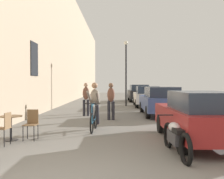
{
  "coord_description": "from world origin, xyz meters",
  "views": [
    {
      "loc": [
        0.93,
        -3.85,
        1.66
      ],
      "look_at": [
        0.64,
        17.35,
        1.19
      ],
      "focal_mm": 41.16,
      "sensor_mm": 36.0,
      "label": 1
    }
  ],
  "objects_px": {
    "parked_car_third": "(147,96)",
    "parked_motorcycle": "(176,137)",
    "parked_car_nearest": "(198,116)",
    "parked_car_second": "(160,101)",
    "cafe_chair_mid_toward_street": "(32,122)",
    "parked_car_fourth": "(138,93)",
    "cafe_chair_mid_toward_wall": "(4,126)",
    "pedestrian_far": "(111,96)",
    "cyclist_on_bicycle": "(94,108)",
    "street_lamp": "(126,65)",
    "pedestrian_near": "(111,99)",
    "pedestrian_mid": "(86,97)",
    "cafe_table_mid": "(11,123)"
  },
  "relations": [
    {
      "from": "parked_car_third",
      "to": "parked_motorcycle",
      "type": "xyz_separation_m",
      "value": [
        -0.84,
        -12.74,
        -0.37
      ]
    },
    {
      "from": "parked_car_nearest",
      "to": "parked_car_second",
      "type": "bearing_deg",
      "value": 89.96
    },
    {
      "from": "cafe_chair_mid_toward_street",
      "to": "parked_car_fourth",
      "type": "xyz_separation_m",
      "value": [
        4.66,
        16.77,
        0.3
      ]
    },
    {
      "from": "cafe_chair_mid_toward_wall",
      "to": "pedestrian_far",
      "type": "distance_m",
      "value": 8.7
    },
    {
      "from": "parked_car_second",
      "to": "parked_car_third",
      "type": "height_order",
      "value": "parked_car_second"
    },
    {
      "from": "cyclist_on_bicycle",
      "to": "street_lamp",
      "type": "relative_size",
      "value": 0.36
    },
    {
      "from": "street_lamp",
      "to": "parked_car_third",
      "type": "xyz_separation_m",
      "value": [
        1.48,
        -0.57,
        -2.33
      ]
    },
    {
      "from": "parked_car_fourth",
      "to": "pedestrian_far",
      "type": "bearing_deg",
      "value": -104.88
    },
    {
      "from": "cyclist_on_bicycle",
      "to": "parked_motorcycle",
      "type": "distance_m",
      "value": 3.87
    },
    {
      "from": "cafe_chair_mid_toward_wall",
      "to": "cyclist_on_bicycle",
      "type": "distance_m",
      "value": 3.25
    },
    {
      "from": "cafe_chair_mid_toward_street",
      "to": "cyclist_on_bicycle",
      "type": "height_order",
      "value": "cyclist_on_bicycle"
    },
    {
      "from": "parked_car_third",
      "to": "pedestrian_near",
      "type": "bearing_deg",
      "value": -109.57
    },
    {
      "from": "pedestrian_mid",
      "to": "parked_car_nearest",
      "type": "height_order",
      "value": "pedestrian_mid"
    },
    {
      "from": "pedestrian_mid",
      "to": "parked_car_third",
      "type": "height_order",
      "value": "pedestrian_mid"
    },
    {
      "from": "cafe_chair_mid_toward_wall",
      "to": "pedestrian_mid",
      "type": "xyz_separation_m",
      "value": [
        1.47,
        6.38,
        0.45
      ]
    },
    {
      "from": "parked_car_nearest",
      "to": "parked_car_third",
      "type": "distance_m",
      "value": 11.51
    },
    {
      "from": "parked_car_nearest",
      "to": "parked_motorcycle",
      "type": "xyz_separation_m",
      "value": [
        -0.91,
        -1.23,
        -0.35
      ]
    },
    {
      "from": "parked_motorcycle",
      "to": "cafe_chair_mid_toward_wall",
      "type": "bearing_deg",
      "value": 169.46
    },
    {
      "from": "pedestrian_near",
      "to": "parked_motorcycle",
      "type": "bearing_deg",
      "value": -74.2
    },
    {
      "from": "cafe_table_mid",
      "to": "pedestrian_far",
      "type": "bearing_deg",
      "value": 69.85
    },
    {
      "from": "pedestrian_mid",
      "to": "pedestrian_far",
      "type": "xyz_separation_m",
      "value": [
        1.25,
        1.87,
        -0.03
      ]
    },
    {
      "from": "street_lamp",
      "to": "parked_car_nearest",
      "type": "bearing_deg",
      "value": -82.72
    },
    {
      "from": "cyclist_on_bicycle",
      "to": "pedestrian_near",
      "type": "xyz_separation_m",
      "value": [
        0.55,
        2.61,
        0.15
      ]
    },
    {
      "from": "street_lamp",
      "to": "parked_car_third",
      "type": "height_order",
      "value": "street_lamp"
    },
    {
      "from": "cafe_table_mid",
      "to": "pedestrian_near",
      "type": "xyz_separation_m",
      "value": [
        2.86,
        4.31,
        0.44
      ]
    },
    {
      "from": "cafe_chair_mid_toward_street",
      "to": "parked_car_third",
      "type": "xyz_separation_m",
      "value": [
        4.76,
        11.2,
        0.26
      ]
    },
    {
      "from": "cafe_chair_mid_toward_street",
      "to": "street_lamp",
      "type": "distance_m",
      "value": 12.49
    },
    {
      "from": "cafe_table_mid",
      "to": "parked_car_third",
      "type": "distance_m",
      "value": 12.48
    },
    {
      "from": "pedestrian_mid",
      "to": "parked_motorcycle",
      "type": "distance_m",
      "value": 7.81
    },
    {
      "from": "cafe_chair_mid_toward_wall",
      "to": "parked_car_second",
      "type": "bearing_deg",
      "value": 51.22
    },
    {
      "from": "cafe_table_mid",
      "to": "pedestrian_near",
      "type": "distance_m",
      "value": 5.2
    },
    {
      "from": "street_lamp",
      "to": "parked_car_nearest",
      "type": "distance_m",
      "value": 12.4
    },
    {
      "from": "parked_car_third",
      "to": "parked_motorcycle",
      "type": "relative_size",
      "value": 1.97
    },
    {
      "from": "cafe_chair_mid_toward_street",
      "to": "parked_motorcycle",
      "type": "relative_size",
      "value": 0.41
    },
    {
      "from": "pedestrian_near",
      "to": "parked_car_fourth",
      "type": "xyz_separation_m",
      "value": [
        2.38,
        12.53,
        -0.14
      ]
    },
    {
      "from": "parked_car_second",
      "to": "cafe_table_mid",
      "type": "bearing_deg",
      "value": -132.03
    },
    {
      "from": "cafe_chair_mid_toward_wall",
      "to": "parked_car_nearest",
      "type": "distance_m",
      "value": 5.35
    },
    {
      "from": "street_lamp",
      "to": "parked_car_fourth",
      "type": "bearing_deg",
      "value": 74.53
    },
    {
      "from": "pedestrian_mid",
      "to": "street_lamp",
      "type": "relative_size",
      "value": 0.35
    },
    {
      "from": "cafe_chair_mid_toward_street",
      "to": "cyclist_on_bicycle",
      "type": "xyz_separation_m",
      "value": [
        1.73,
        1.63,
        0.29
      ]
    },
    {
      "from": "pedestrian_far",
      "to": "street_lamp",
      "type": "distance_m",
      "value": 4.87
    },
    {
      "from": "cafe_table_mid",
      "to": "parked_car_third",
      "type": "xyz_separation_m",
      "value": [
        5.34,
        11.28,
        0.25
      ]
    },
    {
      "from": "cyclist_on_bicycle",
      "to": "pedestrian_mid",
      "type": "bearing_deg",
      "value": 100.74
    },
    {
      "from": "cafe_chair_mid_toward_wall",
      "to": "pedestrian_near",
      "type": "height_order",
      "value": "pedestrian_near"
    },
    {
      "from": "cyclist_on_bicycle",
      "to": "parked_motorcycle",
      "type": "height_order",
      "value": "cyclist_on_bicycle"
    },
    {
      "from": "pedestrian_mid",
      "to": "pedestrian_far",
      "type": "height_order",
      "value": "pedestrian_mid"
    },
    {
      "from": "cyclist_on_bicycle",
      "to": "parked_car_second",
      "type": "distance_m",
      "value": 5.3
    },
    {
      "from": "parked_motorcycle",
      "to": "parked_car_third",
      "type": "bearing_deg",
      "value": 86.22
    },
    {
      "from": "cafe_chair_mid_toward_street",
      "to": "pedestrian_far",
      "type": "xyz_separation_m",
      "value": [
        2.21,
        7.54,
        0.42
      ]
    },
    {
      "from": "street_lamp",
      "to": "parked_car_nearest",
      "type": "height_order",
      "value": "street_lamp"
    }
  ]
}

